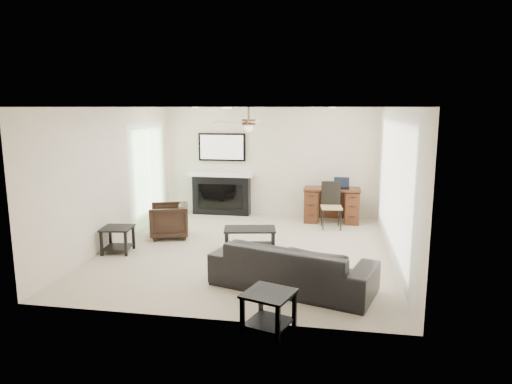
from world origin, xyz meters
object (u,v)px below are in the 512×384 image
desk (332,205)px  fireplace_unit (221,174)px  coffee_table (250,239)px  armchair (169,221)px  sofa (292,266)px

desk → fireplace_unit: bearing=172.9°
coffee_table → fireplace_unit: bearing=103.5°
armchair → desk: (3.10, 1.74, 0.05)m
fireplace_unit → desk: 2.65m
sofa → coffee_table: sofa is taller
armchair → fireplace_unit: bearing=148.0°
armchair → coffee_table: bearing=54.5°
armchair → fireplace_unit: 2.22m
sofa → desk: size_ratio=1.84×
armchair → desk: desk is taller
armchair → fireplace_unit: (0.53, 2.06, 0.63)m
sofa → armchair: armchair is taller
sofa → coffee_table: (-0.90, 1.60, -0.13)m
sofa → coffee_table: bearing=-43.7°
coffee_table → fireplace_unit: size_ratio=0.47×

